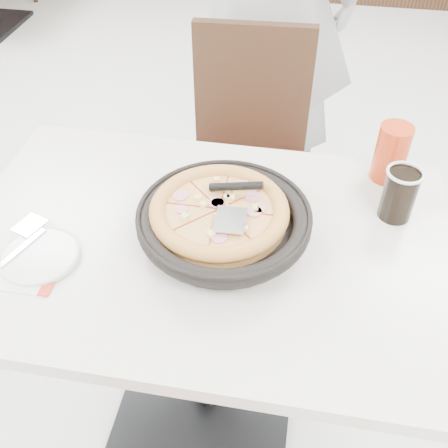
% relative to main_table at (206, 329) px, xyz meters
% --- Properties ---
extents(floor, '(7.00, 7.00, 0.00)m').
position_rel_main_table_xyz_m(floor, '(-0.17, 0.19, -0.38)').
color(floor, '#A9A9A5').
rests_on(floor, ground).
extents(main_table, '(1.29, 0.95, 0.75)m').
position_rel_main_table_xyz_m(main_table, '(0.00, 0.00, 0.00)').
color(main_table, silver).
rests_on(main_table, floor).
extents(chair_far, '(0.44, 0.44, 0.95)m').
position_rel_main_table_xyz_m(chair_far, '(0.02, 0.62, 0.10)').
color(chair_far, black).
rests_on(chair_far, floor).
extents(trivet, '(0.13, 0.13, 0.04)m').
position_rel_main_table_xyz_m(trivet, '(0.07, -0.03, 0.39)').
color(trivet, black).
rests_on(trivet, main_table).
extents(pizza_pan, '(0.43, 0.43, 0.01)m').
position_rel_main_table_xyz_m(pizza_pan, '(0.05, 0.00, 0.42)').
color(pizza_pan, black).
rests_on(pizza_pan, trivet).
extents(pizza, '(0.36, 0.36, 0.02)m').
position_rel_main_table_xyz_m(pizza, '(0.04, 0.02, 0.44)').
color(pizza, '#B68043').
rests_on(pizza, pizza_pan).
extents(pizza_server, '(0.07, 0.09, 0.00)m').
position_rel_main_table_xyz_m(pizza_server, '(0.07, -0.03, 0.47)').
color(pizza_server, silver).
rests_on(pizza_server, pizza).
extents(napkin, '(0.14, 0.14, 0.00)m').
position_rel_main_table_xyz_m(napkin, '(-0.38, -0.17, 0.38)').
color(napkin, white).
rests_on(napkin, main_table).
extents(side_plate, '(0.20, 0.20, 0.01)m').
position_rel_main_table_xyz_m(side_plate, '(-0.35, -0.14, 0.38)').
color(side_plate, silver).
rests_on(side_plate, napkin).
extents(fork, '(0.06, 0.14, 0.00)m').
position_rel_main_table_xyz_m(fork, '(-0.40, -0.13, 0.39)').
color(fork, silver).
rests_on(fork, side_plate).
extents(cola_glass, '(0.09, 0.09, 0.13)m').
position_rel_main_table_xyz_m(cola_glass, '(0.46, 0.16, 0.44)').
color(cola_glass, black).
rests_on(cola_glass, main_table).
extents(red_cup, '(0.10, 0.10, 0.16)m').
position_rel_main_table_xyz_m(red_cup, '(0.45, 0.32, 0.45)').
color(red_cup, '#B72F10').
rests_on(red_cup, main_table).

